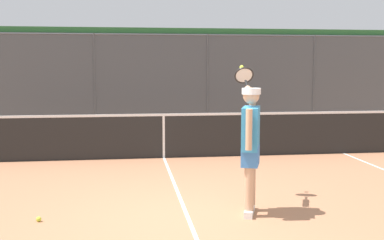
{
  "coord_description": "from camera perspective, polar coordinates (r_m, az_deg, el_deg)",
  "views": [
    {
      "loc": [
        0.77,
        6.09,
        2.0
      ],
      "look_at": [
        -0.34,
        -2.19,
        1.05
      ],
      "focal_mm": 45.39,
      "sensor_mm": 36.0,
      "label": 1
    }
  ],
  "objects": [
    {
      "name": "fence_backdrop",
      "position": [
        15.76,
        -4.86,
        4.88
      ],
      "size": [
        20.45,
        1.37,
        3.15
      ],
      "color": "#474C51",
      "rests_on": "ground"
    },
    {
      "name": "tennis_ball_mid_court",
      "position": [
        6.64,
        -17.56,
        -11.05
      ],
      "size": [
        0.07,
        0.07,
        0.07
      ],
      "primitive_type": "sphere",
      "color": "#C1D138",
      "rests_on": "ground"
    },
    {
      "name": "ground_plane",
      "position": [
        6.45,
        -0.42,
        -11.56
      ],
      "size": [
        60.0,
        60.0,
        0.0
      ],
      "primitive_type": "plane",
      "color": "#B27551"
    },
    {
      "name": "tennis_player",
      "position": [
        6.51,
        6.88,
        -2.35
      ],
      "size": [
        0.44,
        1.41,
        2.0
      ],
      "rotation": [
        0.0,
        0.0,
        -1.9
      ],
      "color": "silver",
      "rests_on": "ground"
    },
    {
      "name": "tennis_net",
      "position": [
        10.47,
        -3.35,
        -1.79
      ],
      "size": [
        10.59,
        0.09,
        1.07
      ],
      "color": "#2D2D2D",
      "rests_on": "ground"
    }
  ]
}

